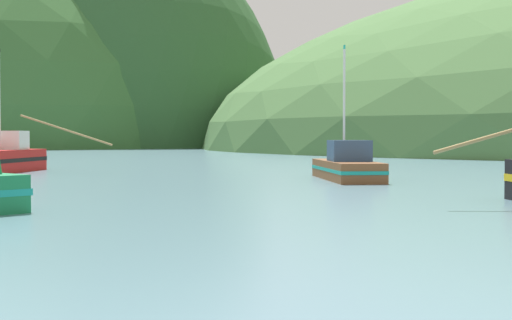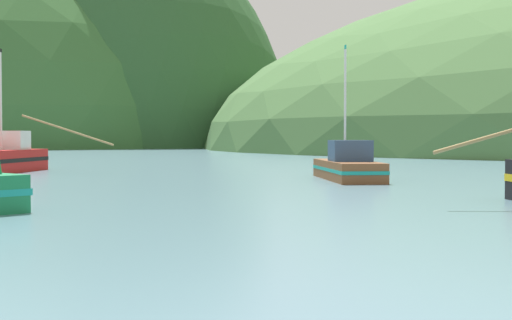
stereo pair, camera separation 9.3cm
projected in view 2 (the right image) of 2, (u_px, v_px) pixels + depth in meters
The scene contains 3 objects.
hill_mid_left at pixel (89, 146), 156.75m from camera, with size 85.84×68.67×100.30m, color #2D562D.
fishing_boat_brown at pixel (348, 167), 37.27m from camera, with size 4.07×8.15×6.88m.
fishing_boat_red at pixel (4, 158), 44.99m from camera, with size 13.88×7.98×7.48m.
Camera 2 is at (6.55, 5.75, 2.22)m, focal length 51.80 mm.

